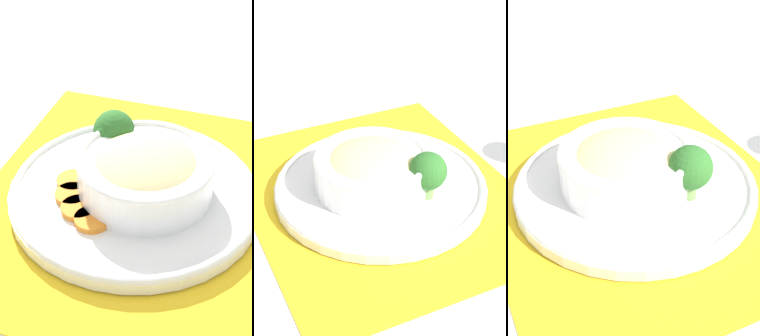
# 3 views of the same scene
# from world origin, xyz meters

# --- Properties ---
(ground_plane) EXTENTS (4.00, 4.00, 0.00)m
(ground_plane) POSITION_xyz_m (0.00, 0.00, 0.00)
(ground_plane) COLOR white
(placemat) EXTENTS (0.49, 0.41, 0.00)m
(placemat) POSITION_xyz_m (0.00, 0.00, 0.00)
(placemat) COLOR yellow
(placemat) RESTS_ON ground_plane
(plate) EXTENTS (0.32, 0.32, 0.02)m
(plate) POSITION_xyz_m (0.00, 0.00, 0.02)
(plate) COLOR white
(plate) RESTS_ON placemat
(bowl) EXTENTS (0.17, 0.17, 0.07)m
(bowl) POSITION_xyz_m (-0.00, -0.01, 0.05)
(bowl) COLOR white
(bowl) RESTS_ON plate
(broccoli_floret) EXTENTS (0.06, 0.06, 0.07)m
(broccoli_floret) POSITION_xyz_m (0.06, 0.05, 0.06)
(broccoli_floret) COLOR #759E51
(broccoli_floret) RESTS_ON plate
(carrot_slice_near) EXTENTS (0.04, 0.04, 0.01)m
(carrot_slice_near) POSITION_xyz_m (-0.01, 0.08, 0.02)
(carrot_slice_near) COLOR orange
(carrot_slice_near) RESTS_ON plate
(carrot_slice_middle) EXTENTS (0.04, 0.04, 0.01)m
(carrot_slice_middle) POSITION_xyz_m (-0.04, 0.07, 0.02)
(carrot_slice_middle) COLOR orange
(carrot_slice_middle) RESTS_ON plate
(carrot_slice_far) EXTENTS (0.04, 0.04, 0.01)m
(carrot_slice_far) POSITION_xyz_m (-0.06, 0.05, 0.02)
(carrot_slice_far) COLOR orange
(carrot_slice_far) RESTS_ON plate
(carrot_slice_extra) EXTENTS (0.04, 0.04, 0.01)m
(carrot_slice_extra) POSITION_xyz_m (-0.07, 0.03, 0.02)
(carrot_slice_extra) COLOR orange
(carrot_slice_extra) RESTS_ON plate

